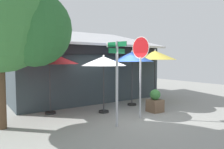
{
  "coord_description": "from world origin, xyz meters",
  "views": [
    {
      "loc": [
        -5.21,
        -6.57,
        2.24
      ],
      "look_at": [
        0.11,
        1.2,
        1.6
      ],
      "focal_mm": 33.69,
      "sensor_mm": 36.0,
      "label": 1
    }
  ],
  "objects_px": {
    "stop_sign": "(140,61)",
    "patio_umbrella_ivory_center": "(104,62)",
    "patio_umbrella_mustard_far_right": "(155,56)",
    "shade_tree": "(7,20)",
    "patio_umbrella_royal_blue_right": "(132,57)",
    "sidewalk_planter": "(155,102)",
    "patio_umbrella_crimson_left": "(49,58)",
    "street_sign_post": "(117,75)"
  },
  "relations": [
    {
      "from": "stop_sign",
      "to": "patio_umbrella_ivory_center",
      "type": "distance_m",
      "value": 1.68
    },
    {
      "from": "stop_sign",
      "to": "patio_umbrella_mustard_far_right",
      "type": "distance_m",
      "value": 3.77
    },
    {
      "from": "shade_tree",
      "to": "patio_umbrella_royal_blue_right",
      "type": "bearing_deg",
      "value": 4.79
    },
    {
      "from": "patio_umbrella_royal_blue_right",
      "to": "patio_umbrella_ivory_center",
      "type": "bearing_deg",
      "value": -167.15
    },
    {
      "from": "stop_sign",
      "to": "sidewalk_planter",
      "type": "distance_m",
      "value": 2.18
    },
    {
      "from": "stop_sign",
      "to": "shade_tree",
      "type": "bearing_deg",
      "value": 160.98
    },
    {
      "from": "patio_umbrella_ivory_center",
      "to": "shade_tree",
      "type": "relative_size",
      "value": 0.46
    },
    {
      "from": "patio_umbrella_mustard_far_right",
      "to": "shade_tree",
      "type": "relative_size",
      "value": 0.52
    },
    {
      "from": "patio_umbrella_ivory_center",
      "to": "patio_umbrella_mustard_far_right",
      "type": "relative_size",
      "value": 0.87
    },
    {
      "from": "patio_umbrella_crimson_left",
      "to": "shade_tree",
      "type": "xyz_separation_m",
      "value": [
        -1.7,
        -1.11,
        1.2
      ]
    },
    {
      "from": "patio_umbrella_mustard_far_right",
      "to": "street_sign_post",
      "type": "bearing_deg",
      "value": -150.22
    },
    {
      "from": "street_sign_post",
      "to": "sidewalk_planter",
      "type": "relative_size",
      "value": 2.93
    },
    {
      "from": "patio_umbrella_mustard_far_right",
      "to": "sidewalk_planter",
      "type": "distance_m",
      "value": 3.32
    },
    {
      "from": "patio_umbrella_royal_blue_right",
      "to": "shade_tree",
      "type": "height_order",
      "value": "shade_tree"
    },
    {
      "from": "street_sign_post",
      "to": "shade_tree",
      "type": "bearing_deg",
      "value": 148.79
    },
    {
      "from": "shade_tree",
      "to": "sidewalk_planter",
      "type": "height_order",
      "value": "shade_tree"
    },
    {
      "from": "street_sign_post",
      "to": "patio_umbrella_royal_blue_right",
      "type": "xyz_separation_m",
      "value": [
        2.58,
        2.29,
        0.64
      ]
    },
    {
      "from": "street_sign_post",
      "to": "stop_sign",
      "type": "relative_size",
      "value": 0.92
    },
    {
      "from": "stop_sign",
      "to": "patio_umbrella_mustard_far_right",
      "type": "bearing_deg",
      "value": 35.72
    },
    {
      "from": "shade_tree",
      "to": "sidewalk_planter",
      "type": "distance_m",
      "value": 6.45
    },
    {
      "from": "sidewalk_planter",
      "to": "patio_umbrella_crimson_left",
      "type": "bearing_deg",
      "value": 149.82
    },
    {
      "from": "patio_umbrella_crimson_left",
      "to": "patio_umbrella_mustard_far_right",
      "type": "relative_size",
      "value": 0.94
    },
    {
      "from": "patio_umbrella_ivory_center",
      "to": "shade_tree",
      "type": "xyz_separation_m",
      "value": [
        -3.65,
        -0.03,
        1.34
      ]
    },
    {
      "from": "street_sign_post",
      "to": "patio_umbrella_crimson_left",
      "type": "distance_m",
      "value": 3.27
    },
    {
      "from": "patio_umbrella_royal_blue_right",
      "to": "shade_tree",
      "type": "bearing_deg",
      "value": -175.21
    },
    {
      "from": "patio_umbrella_crimson_left",
      "to": "sidewalk_planter",
      "type": "relative_size",
      "value": 2.7
    },
    {
      "from": "street_sign_post",
      "to": "stop_sign",
      "type": "bearing_deg",
      "value": 13.48
    },
    {
      "from": "patio_umbrella_ivory_center",
      "to": "street_sign_post",
      "type": "bearing_deg",
      "value": -109.1
    },
    {
      "from": "patio_umbrella_royal_blue_right",
      "to": "sidewalk_planter",
      "type": "height_order",
      "value": "patio_umbrella_royal_blue_right"
    },
    {
      "from": "patio_umbrella_royal_blue_right",
      "to": "sidewalk_planter",
      "type": "relative_size",
      "value": 2.77
    },
    {
      "from": "patio_umbrella_crimson_left",
      "to": "shade_tree",
      "type": "relative_size",
      "value": 0.49
    },
    {
      "from": "street_sign_post",
      "to": "patio_umbrella_ivory_center",
      "type": "height_order",
      "value": "street_sign_post"
    },
    {
      "from": "patio_umbrella_royal_blue_right",
      "to": "patio_umbrella_mustard_far_right",
      "type": "distance_m",
      "value": 1.84
    },
    {
      "from": "patio_umbrella_mustard_far_right",
      "to": "shade_tree",
      "type": "xyz_separation_m",
      "value": [
        -7.41,
        -0.69,
        1.02
      ]
    },
    {
      "from": "patio_umbrella_mustard_far_right",
      "to": "stop_sign",
      "type": "bearing_deg",
      "value": -144.28
    },
    {
      "from": "patio_umbrella_ivory_center",
      "to": "patio_umbrella_mustard_far_right",
      "type": "distance_m",
      "value": 3.83
    },
    {
      "from": "stop_sign",
      "to": "sidewalk_planter",
      "type": "xyz_separation_m",
      "value": [
        1.2,
        0.37,
        -1.78
      ]
    },
    {
      "from": "sidewalk_planter",
      "to": "stop_sign",
      "type": "bearing_deg",
      "value": -162.97
    },
    {
      "from": "street_sign_post",
      "to": "patio_umbrella_ivory_center",
      "type": "relative_size",
      "value": 1.16
    },
    {
      "from": "sidewalk_planter",
      "to": "patio_umbrella_ivory_center",
      "type": "bearing_deg",
      "value": 148.6
    },
    {
      "from": "shade_tree",
      "to": "sidewalk_planter",
      "type": "xyz_separation_m",
      "value": [
        5.56,
        -1.14,
        -3.08
      ]
    },
    {
      "from": "street_sign_post",
      "to": "shade_tree",
      "type": "xyz_separation_m",
      "value": [
        -3.01,
        1.82,
        1.77
      ]
    }
  ]
}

